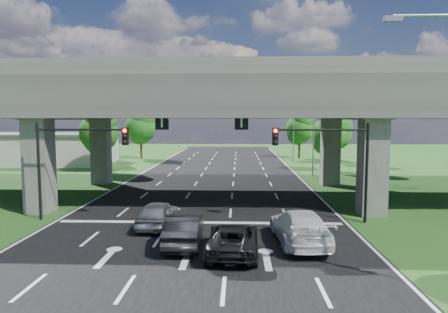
# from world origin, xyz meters

# --- Properties ---
(ground) EXTENTS (160.00, 160.00, 0.00)m
(ground) POSITION_xyz_m (0.00, 0.00, 0.00)
(ground) COLOR #224A17
(ground) RESTS_ON ground
(road) EXTENTS (18.00, 120.00, 0.03)m
(road) POSITION_xyz_m (0.00, 10.00, 0.01)
(road) COLOR black
(road) RESTS_ON ground
(overpass) EXTENTS (80.00, 15.00, 10.00)m
(overpass) POSITION_xyz_m (0.00, 12.00, 7.92)
(overpass) COLOR #312F2C
(overpass) RESTS_ON ground
(warehouse) EXTENTS (20.00, 10.00, 4.00)m
(warehouse) POSITION_xyz_m (-26.00, 35.00, 2.00)
(warehouse) COLOR #9E9E99
(warehouse) RESTS_ON ground
(signal_right) EXTENTS (5.76, 0.54, 6.00)m
(signal_right) POSITION_xyz_m (7.82, 3.94, 4.19)
(signal_right) COLOR black
(signal_right) RESTS_ON ground
(signal_left) EXTENTS (5.76, 0.54, 6.00)m
(signal_left) POSITION_xyz_m (-7.82, 3.94, 4.19)
(signal_left) COLOR black
(signal_left) RESTS_ON ground
(streetlight_far) EXTENTS (3.38, 0.25, 10.00)m
(streetlight_far) POSITION_xyz_m (10.10, 24.00, 5.85)
(streetlight_far) COLOR gray
(streetlight_far) RESTS_ON ground
(streetlight_beyond) EXTENTS (3.38, 0.25, 10.00)m
(streetlight_beyond) POSITION_xyz_m (10.10, 40.00, 5.85)
(streetlight_beyond) COLOR gray
(streetlight_beyond) RESTS_ON ground
(tree_left_near) EXTENTS (4.50, 4.50, 7.80)m
(tree_left_near) POSITION_xyz_m (-13.95, 26.00, 4.82)
(tree_left_near) COLOR black
(tree_left_near) RESTS_ON ground
(tree_left_mid) EXTENTS (3.91, 3.90, 6.76)m
(tree_left_mid) POSITION_xyz_m (-16.95, 34.00, 4.17)
(tree_left_mid) COLOR black
(tree_left_mid) RESTS_ON ground
(tree_left_far) EXTENTS (4.80, 4.80, 8.32)m
(tree_left_far) POSITION_xyz_m (-12.95, 42.00, 5.14)
(tree_left_far) COLOR black
(tree_left_far) RESTS_ON ground
(tree_right_near) EXTENTS (4.20, 4.20, 7.28)m
(tree_right_near) POSITION_xyz_m (13.05, 28.00, 4.50)
(tree_right_near) COLOR black
(tree_right_near) RESTS_ON ground
(tree_right_mid) EXTENTS (3.91, 3.90, 6.76)m
(tree_right_mid) POSITION_xyz_m (16.05, 36.00, 4.17)
(tree_right_mid) COLOR black
(tree_right_mid) RESTS_ON ground
(tree_right_far) EXTENTS (4.50, 4.50, 7.80)m
(tree_right_far) POSITION_xyz_m (12.05, 44.00, 4.82)
(tree_right_far) COLOR black
(tree_right_far) RESTS_ON ground
(car_silver) EXTENTS (2.06, 4.51, 1.50)m
(car_silver) POSITION_xyz_m (-2.29, 2.47, 0.78)
(car_silver) COLOR #AAADB2
(car_silver) RESTS_ON road
(car_dark) EXTENTS (1.79, 4.77, 1.55)m
(car_dark) POSITION_xyz_m (-0.35, -0.81, 0.81)
(car_dark) COLOR black
(car_dark) RESTS_ON road
(car_white) EXTENTS (2.78, 5.91, 1.67)m
(car_white) POSITION_xyz_m (5.40, -0.27, 0.86)
(car_white) COLOR silver
(car_white) RESTS_ON road
(car_trailing) EXTENTS (2.43, 5.01, 1.37)m
(car_trailing) POSITION_xyz_m (2.08, -1.94, 0.72)
(car_trailing) COLOR black
(car_trailing) RESTS_ON road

